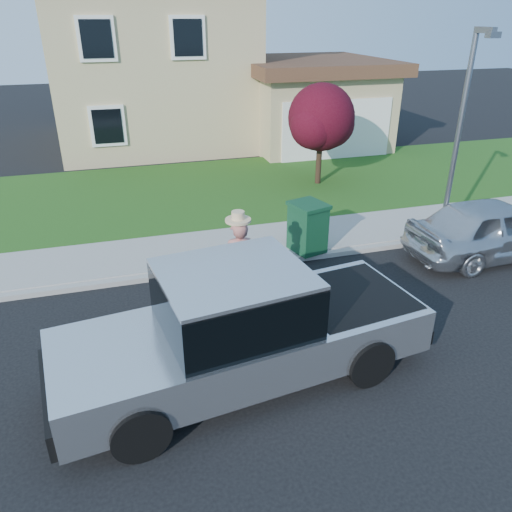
{
  "coord_description": "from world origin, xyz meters",
  "views": [
    {
      "loc": [
        -2.16,
        -7.25,
        5.46
      ],
      "look_at": [
        0.27,
        1.06,
        1.2
      ],
      "focal_mm": 35.0,
      "sensor_mm": 36.0,
      "label": 1
    }
  ],
  "objects_px": {
    "pickup_truck": "(242,329)",
    "ornamental_tree": "(322,121)",
    "trash_bin": "(308,227)",
    "street_lamp": "(460,134)",
    "sedan": "(494,228)",
    "woman": "(239,263)"
  },
  "relations": [
    {
      "from": "woman",
      "to": "trash_bin",
      "type": "relative_size",
      "value": 1.69
    },
    {
      "from": "pickup_truck",
      "to": "street_lamp",
      "type": "relative_size",
      "value": 1.21
    },
    {
      "from": "pickup_truck",
      "to": "street_lamp",
      "type": "bearing_deg",
      "value": 20.78
    },
    {
      "from": "woman",
      "to": "sedan",
      "type": "xyz_separation_m",
      "value": [
        6.52,
        0.48,
        -0.24
      ]
    },
    {
      "from": "sedan",
      "to": "trash_bin",
      "type": "height_order",
      "value": "sedan"
    },
    {
      "from": "ornamental_tree",
      "to": "street_lamp",
      "type": "height_order",
      "value": "street_lamp"
    },
    {
      "from": "ornamental_tree",
      "to": "trash_bin",
      "type": "bearing_deg",
      "value": -115.71
    },
    {
      "from": "pickup_truck",
      "to": "trash_bin",
      "type": "bearing_deg",
      "value": 48.27
    },
    {
      "from": "trash_bin",
      "to": "ornamental_tree",
      "type": "bearing_deg",
      "value": 48.54
    },
    {
      "from": "pickup_truck",
      "to": "street_lamp",
      "type": "distance_m",
      "value": 7.13
    },
    {
      "from": "ornamental_tree",
      "to": "trash_bin",
      "type": "relative_size",
      "value": 2.73
    },
    {
      "from": "pickup_truck",
      "to": "ornamental_tree",
      "type": "height_order",
      "value": "ornamental_tree"
    },
    {
      "from": "pickup_truck",
      "to": "ornamental_tree",
      "type": "bearing_deg",
      "value": 52.78
    },
    {
      "from": "trash_bin",
      "to": "street_lamp",
      "type": "xyz_separation_m",
      "value": [
        3.32,
        -0.73,
        2.19
      ]
    },
    {
      "from": "woman",
      "to": "ornamental_tree",
      "type": "distance_m",
      "value": 8.36
    },
    {
      "from": "trash_bin",
      "to": "street_lamp",
      "type": "height_order",
      "value": "street_lamp"
    },
    {
      "from": "pickup_truck",
      "to": "ornamental_tree",
      "type": "distance_m",
      "value": 10.49
    },
    {
      "from": "trash_bin",
      "to": "street_lamp",
      "type": "bearing_deg",
      "value": -28.13
    },
    {
      "from": "pickup_truck",
      "to": "street_lamp",
      "type": "xyz_separation_m",
      "value": [
        6.01,
        3.26,
        2.02
      ]
    },
    {
      "from": "trash_bin",
      "to": "street_lamp",
      "type": "distance_m",
      "value": 4.04
    },
    {
      "from": "street_lamp",
      "to": "woman",
      "type": "bearing_deg",
      "value": -168.92
    },
    {
      "from": "sedan",
      "to": "ornamental_tree",
      "type": "height_order",
      "value": "ornamental_tree"
    }
  ]
}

